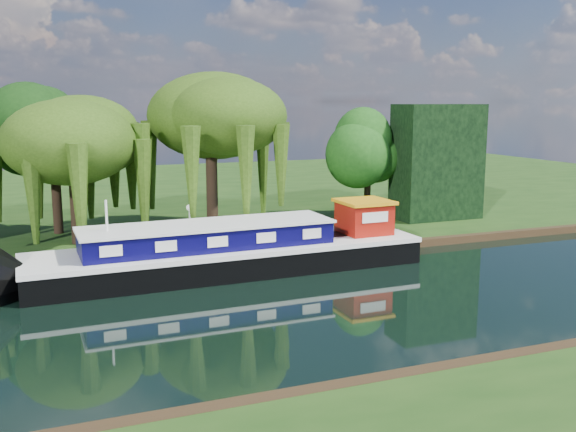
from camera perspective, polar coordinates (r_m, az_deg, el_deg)
name	(u,v)px	position (r m, az deg, el deg)	size (l,w,h in m)	color
ground	(236,316)	(26.61, -4.61, -8.81)	(120.00, 120.00, 0.00)	black
far_bank	(126,197)	(59.17, -14.17, 1.67)	(120.00, 52.00, 0.45)	#15340E
dutch_barge	(233,251)	(33.01, -4.90, -3.15)	(20.31, 5.09, 4.26)	black
narrowboat	(324,250)	(35.48, 3.18, -3.04)	(10.65, 3.18, 1.53)	navy
white_cruiser	(393,254)	(37.25, 9.32, -3.38)	(2.07, 2.40, 1.27)	silver
willow_left	(73,143)	(38.68, -18.60, 6.15)	(6.70, 6.70, 8.03)	black
willow_right	(211,128)	(39.39, -6.89, 7.82)	(7.46, 7.46, 9.08)	black
tree_far_mid	(53,140)	(42.21, -20.16, 6.39)	(5.20, 5.20, 8.50)	black
tree_far_right	(368,153)	(45.59, 7.14, 5.58)	(4.08, 4.08, 6.68)	black
conifer_hedge	(437,162)	(46.42, 13.11, 4.72)	(6.00, 3.00, 8.00)	black
lamppost	(190,215)	(36.00, -8.73, 0.10)	(0.36, 0.36, 2.56)	silver
mooring_posts	(181,250)	(34.08, -9.53, -3.02)	(19.16, 0.16, 1.00)	silver
reeds_near	(497,344)	(23.15, 18.05, -10.80)	(33.70, 1.50, 1.10)	#224713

